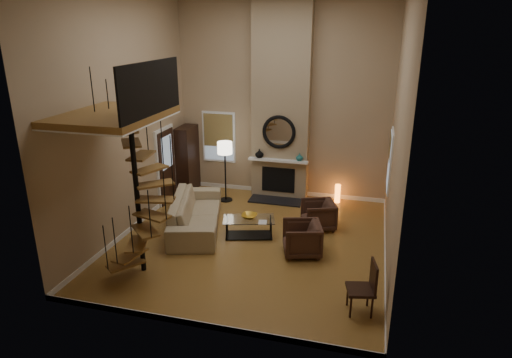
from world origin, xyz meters
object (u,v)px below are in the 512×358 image
(hutch, at_px, (188,160))
(sofa, at_px, (195,213))
(floor_lamp, at_px, (225,153))
(accent_lamp, at_px, (337,194))
(armchair_far, at_px, (305,239))
(coffee_table, at_px, (249,225))
(armchair_near, at_px, (321,215))
(side_chair, at_px, (366,286))

(hutch, xyz_separation_m, sofa, (1.22, -2.45, -0.55))
(hutch, height_order, floor_lamp, hutch)
(sofa, relative_size, accent_lamp, 5.12)
(armchair_far, xyz_separation_m, coffee_table, (-1.42, 0.49, -0.07))
(armchair_far, distance_m, floor_lamp, 3.84)
(coffee_table, bearing_deg, armchair_far, -19.17)
(armchair_near, xyz_separation_m, floor_lamp, (-2.85, 1.14, 1.06))
(accent_lamp, height_order, side_chair, side_chair)
(hutch, relative_size, side_chair, 2.03)
(hutch, bearing_deg, side_chair, -42.32)
(sofa, bearing_deg, floor_lamp, -20.86)
(coffee_table, bearing_deg, hutch, 135.56)
(accent_lamp, bearing_deg, armchair_far, -97.21)
(hutch, bearing_deg, coffee_table, -44.44)
(sofa, bearing_deg, coffee_table, -111.79)
(accent_lamp, bearing_deg, coffee_table, -123.97)
(floor_lamp, xyz_separation_m, accent_lamp, (3.09, 0.67, -1.16))
(hutch, relative_size, armchair_far, 2.46)
(accent_lamp, bearing_deg, armchair_near, -97.33)
(armchair_far, xyz_separation_m, side_chair, (1.34, -1.84, 0.17))
(armchair_near, relative_size, armchair_far, 0.95)
(sofa, height_order, side_chair, side_chair)
(accent_lamp, distance_m, side_chair, 5.13)
(armchair_far, bearing_deg, coffee_table, -125.33)
(side_chair, bearing_deg, hutch, 137.68)
(floor_lamp, bearing_deg, accent_lamp, 12.33)
(hutch, xyz_separation_m, armchair_far, (4.04, -3.07, -0.60))
(armchair_far, bearing_deg, side_chair, 19.98)
(armchair_near, height_order, coffee_table, armchair_near)
(side_chair, bearing_deg, floor_lamp, 132.67)
(sofa, relative_size, armchair_near, 3.63)
(hutch, bearing_deg, sofa, -63.49)
(armchair_near, xyz_separation_m, accent_lamp, (0.23, 1.81, -0.10))
(hutch, bearing_deg, armchair_near, -21.67)
(hutch, relative_size, accent_lamp, 3.67)
(armchair_near, xyz_separation_m, side_chair, (1.17, -3.23, 0.17))
(hutch, height_order, armchair_far, hutch)
(coffee_table, xyz_separation_m, side_chair, (2.76, -2.33, 0.24))
(armchair_near, bearing_deg, sofa, -96.71)
(floor_lamp, bearing_deg, hutch, 158.43)
(floor_lamp, distance_m, accent_lamp, 3.37)
(sofa, height_order, accent_lamp, sofa)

